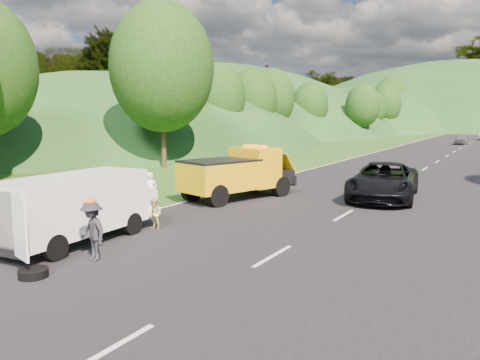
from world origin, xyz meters
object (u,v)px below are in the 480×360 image
Objects in this scene: white_van at (77,205)px; suitcase at (96,207)px; passing_suv at (383,199)px; spare_tire at (34,278)px; woman at (152,209)px; child at (156,230)px; worker at (94,261)px; tow_truck at (238,173)px.

suitcase is at bearing 127.09° from white_van.
white_van reaches higher than passing_suv.
white_van is 3.30m from spare_tire.
spare_tire is (3.01, -7.58, 0.00)m from woman.
suitcase is 12.47m from passing_suv.
suitcase is (-3.65, 0.78, 0.28)m from child.
woman is at bearing 111.64° from spare_tire.
worker is 2.81× the size of suitcase.
tow_truck is 6.56m from child.
spare_tire is (0.62, -5.05, 0.00)m from child.
worker reaches higher than spare_tire.
white_van is at bearing -49.48° from suitcase.
suitcase reaches higher than child.
worker reaches higher than suitcase.
worker is at bearing -64.58° from tow_truck.
tow_truck is at bearing 61.57° from suitcase.
suitcase is at bearing 154.28° from woman.
worker reaches higher than child.
passing_suv reaches higher than worker.
child is 0.66× the size of worker.
passing_suv is (4.53, 14.65, 0.00)m from spare_tire.
child is 1.53× the size of spare_tire.
tow_truck reaches higher than passing_suv.
tow_truck is at bearing 112.03° from worker.
passing_suv reaches higher than suitcase.
spare_tire is at bearing -148.06° from woman.
worker is (1.41, -9.83, -1.19)m from tow_truck.
child is (0.60, -6.43, -1.19)m from tow_truck.
child is at bearing -67.42° from tow_truck.
white_van is at bearing -124.18° from passing_suv.
suitcase is at bearing 174.44° from child.
tow_truck reaches higher than white_van.
child is (0.94, 2.39, -1.16)m from white_van.
passing_suv reaches higher than spare_tire.
tow_truck reaches higher than suitcase.
woman is 8.15m from spare_tire.
tow_truck is 3.99× the size of woman.
passing_suv is (7.53, 7.08, 0.00)m from woman.
white_van reaches higher than worker.
tow_truck is 5.72× the size of child.
passing_suv is at bearing -36.49° from woman.
child is 10.89m from passing_suv.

